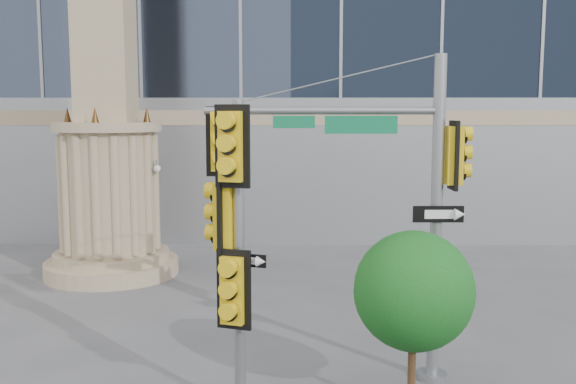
{
  "coord_description": "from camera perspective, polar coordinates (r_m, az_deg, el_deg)",
  "views": [
    {
      "loc": [
        0.05,
        -12.05,
        5.42
      ],
      "look_at": [
        -0.04,
        2.0,
        3.67
      ],
      "focal_mm": 40.0,
      "sensor_mm": 36.0,
      "label": 1
    }
  ],
  "objects": [
    {
      "name": "main_signal_pole",
      "position": [
        12.76,
        7.97,
        0.88
      ],
      "size": [
        5.09,
        0.61,
        6.54
      ],
      "rotation": [
        0.0,
        0.0,
        0.01
      ],
      "color": "slate",
      "rests_on": "ground"
    },
    {
      "name": "street_tree",
      "position": [
        11.62,
        11.28,
        -9.03
      ],
      "size": [
        2.17,
        2.12,
        3.38
      ],
      "color": "tan",
      "rests_on": "ground"
    },
    {
      "name": "monument",
      "position": [
        21.91,
        -15.8,
        7.09
      ],
      "size": [
        4.4,
        4.4,
        16.6
      ],
      "color": "tan",
      "rests_on": "ground"
    },
    {
      "name": "secondary_signal_pole",
      "position": [
        11.2,
        -4.92,
        -3.78
      ],
      "size": [
        0.97,
        0.9,
        5.64
      ],
      "rotation": [
        0.0,
        0.0,
        -0.31
      ],
      "color": "slate",
      "rests_on": "ground"
    }
  ]
}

